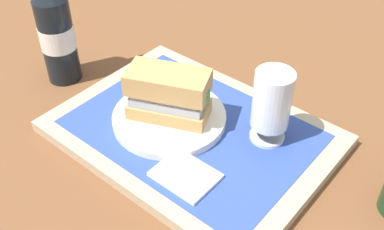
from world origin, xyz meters
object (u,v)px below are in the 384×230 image
sandwich (170,94)px  beer_glass (272,103)px  second_bottle (56,30)px  plate (169,118)px

sandwich → beer_glass: beer_glass is taller
sandwich → second_bottle: 0.27m
plate → beer_glass: (0.15, 0.07, 0.06)m
sandwich → second_bottle: bearing=159.8°
plate → sandwich: sandwich is taller
sandwich → second_bottle: size_ratio=0.54×
sandwich → plate: bearing=-180.0°
beer_glass → second_bottle: size_ratio=0.47×
plate → sandwich: (0.00, 0.00, 0.05)m
beer_glass → second_bottle: second_bottle is taller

